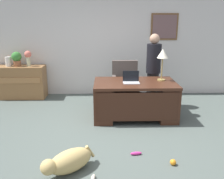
# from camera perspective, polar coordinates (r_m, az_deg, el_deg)

# --- Properties ---
(ground_plane) EXTENTS (12.00, 12.00, 0.00)m
(ground_plane) POSITION_cam_1_polar(r_m,az_deg,el_deg) (4.33, -0.63, -10.70)
(ground_plane) COLOR #4C5651
(back_wall) EXTENTS (7.00, 0.16, 2.70)m
(back_wall) POSITION_cam_1_polar(r_m,az_deg,el_deg) (6.50, -0.89, 10.71)
(back_wall) COLOR silver
(back_wall) RESTS_ON ground_plane
(desk) EXTENTS (1.63, 0.98, 0.74)m
(desk) POSITION_cam_1_polar(r_m,az_deg,el_deg) (4.98, 5.31, -2.15)
(desk) COLOR #422316
(desk) RESTS_ON ground_plane
(credenza) EXTENTS (1.28, 0.50, 0.82)m
(credenza) POSITION_cam_1_polar(r_m,az_deg,el_deg) (6.68, -20.60, 1.63)
(credenza) COLOR olive
(credenza) RESTS_ON ground_plane
(armchair) EXTENTS (0.60, 0.59, 1.02)m
(armchair) POSITION_cam_1_polar(r_m,az_deg,el_deg) (5.77, 3.05, 1.07)
(armchair) COLOR #564C47
(armchair) RESTS_ON ground_plane
(person_standing) EXTENTS (0.32, 0.32, 1.65)m
(person_standing) POSITION_cam_1_polar(r_m,az_deg,el_deg) (5.60, 9.54, 4.46)
(person_standing) COLOR #262323
(person_standing) RESTS_ON ground_plane
(dog_lying) EXTENTS (0.68, 0.63, 0.30)m
(dog_lying) POSITION_cam_1_polar(r_m,az_deg,el_deg) (3.39, -10.16, -16.11)
(dog_lying) COLOR tan
(dog_lying) RESTS_ON ground_plane
(laptop) EXTENTS (0.32, 0.22, 0.22)m
(laptop) POSITION_cam_1_polar(r_m,az_deg,el_deg) (4.85, 4.45, 2.26)
(laptop) COLOR #B2B5BA
(laptop) RESTS_ON desk
(desk_lamp) EXTENTS (0.22, 0.22, 0.64)m
(desk_lamp) POSITION_cam_1_polar(r_m,az_deg,el_deg) (5.03, 11.67, 7.71)
(desk_lamp) COLOR #9E8447
(desk_lamp) RESTS_ON desk
(vase_with_flowers) EXTENTS (0.17, 0.17, 0.38)m
(vase_with_flowers) POSITION_cam_1_polar(r_m,az_deg,el_deg) (6.48, -18.91, 7.32)
(vase_with_flowers) COLOR beige
(vase_with_flowers) RESTS_ON credenza
(vase_empty) EXTENTS (0.15, 0.15, 0.23)m
(vase_empty) POSITION_cam_1_polar(r_m,az_deg,el_deg) (6.66, -22.93, 6.00)
(vase_empty) COLOR silver
(vase_empty) RESTS_ON credenza
(potted_plant) EXTENTS (0.24, 0.24, 0.36)m
(potted_plant) POSITION_cam_1_polar(r_m,az_deg,el_deg) (6.58, -21.27, 6.78)
(potted_plant) COLOR brown
(potted_plant) RESTS_ON credenza
(dog_toy_ball) EXTENTS (0.08, 0.08, 0.08)m
(dog_toy_ball) POSITION_cam_1_polar(r_m,az_deg,el_deg) (3.63, 13.99, -16.06)
(dog_toy_ball) COLOR orange
(dog_toy_ball) RESTS_ON ground_plane
(dog_toy_bone) EXTENTS (0.18, 0.07, 0.05)m
(dog_toy_bone) POSITION_cam_1_polar(r_m,az_deg,el_deg) (3.78, 5.61, -14.54)
(dog_toy_bone) COLOR #D8338C
(dog_toy_bone) RESTS_ON ground_plane
(dog_toy_plush) EXTENTS (0.07, 0.15, 0.05)m
(dog_toy_plush) POSITION_cam_1_polar(r_m,az_deg,el_deg) (3.28, -4.42, -19.79)
(dog_toy_plush) COLOR beige
(dog_toy_plush) RESTS_ON ground_plane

